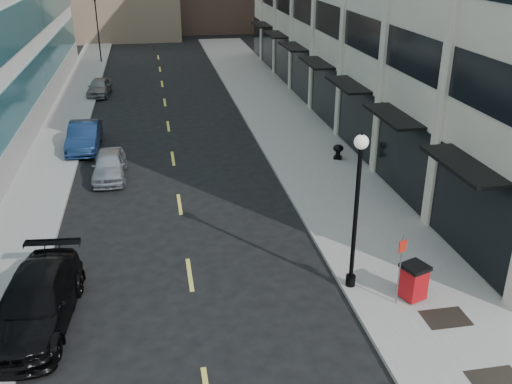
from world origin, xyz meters
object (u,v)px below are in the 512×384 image
object	(u,v)px
lamppost	(357,199)
car_silver_sedan	(109,165)
car_grey_sedan	(99,87)
urn_planter	(338,150)
car_blue_sedan	(84,137)
trash_bin	(414,280)
traffic_signal	(95,1)
sign_post	(401,261)
car_black_pickup	(35,302)

from	to	relation	value
lamppost	car_silver_sedan	bearing A→B (deg)	126.08
car_grey_sedan	car_silver_sedan	bearing A→B (deg)	-78.28
car_silver_sedan	urn_planter	world-z (taller)	car_silver_sedan
urn_planter	car_silver_sedan	bearing A→B (deg)	-178.95
car_blue_sedan	lamppost	distance (m)	19.35
trash_bin	car_blue_sedan	bearing A→B (deg)	103.99
traffic_signal	sign_post	world-z (taller)	traffic_signal
car_silver_sedan	car_grey_sedan	xyz separation A→B (m)	(-1.60, 17.23, -0.03)
sign_post	urn_planter	size ratio (longest dim) A/B	3.16
car_silver_sedan	urn_planter	bearing A→B (deg)	1.51
car_blue_sedan	urn_planter	xyz separation A→B (m)	(13.50, -4.42, -0.14)
car_silver_sedan	trash_bin	world-z (taller)	trash_bin
car_silver_sedan	sign_post	world-z (taller)	sign_post
lamppost	urn_planter	bearing A→B (deg)	74.02
car_black_pickup	car_blue_sedan	world-z (taller)	car_black_pickup
car_grey_sedan	urn_planter	xyz separation A→B (m)	(13.50, -17.01, -0.02)
car_silver_sedan	lamppost	distance (m)	14.68
sign_post	urn_planter	bearing A→B (deg)	61.34
trash_bin	lamppost	bearing A→B (deg)	127.37
car_blue_sedan	car_grey_sedan	xyz separation A→B (m)	(0.00, 12.59, -0.11)
urn_planter	sign_post	bearing A→B (deg)	-99.92
traffic_signal	car_silver_sedan	distance (m)	30.73
sign_post	car_blue_sedan	bearing A→B (deg)	103.77
car_blue_sedan	car_grey_sedan	bearing A→B (deg)	91.56
car_black_pickup	urn_planter	world-z (taller)	car_black_pickup
car_black_pickup	trash_bin	bearing A→B (deg)	0.60
trash_bin	lamppost	size ratio (longest dim) A/B	0.23
car_black_pickup	car_blue_sedan	xyz separation A→B (m)	(0.00, 16.41, -0.03)
trash_bin	urn_planter	size ratio (longest dim) A/B	1.59
car_silver_sedan	car_grey_sedan	world-z (taller)	car_silver_sedan
car_silver_sedan	sign_post	xyz separation A→B (m)	(9.60, -12.94, 1.06)
car_black_pickup	trash_bin	xyz separation A→B (m)	(11.82, -0.99, 0.03)
car_black_pickup	car_grey_sedan	size ratio (longest dim) A/B	1.44
car_black_pickup	car_grey_sedan	bearing A→B (deg)	95.36
car_grey_sedan	sign_post	size ratio (longest dim) A/B	1.54
car_grey_sedan	lamppost	xyz separation A→B (m)	(10.10, -28.89, 2.71)
lamppost	trash_bin	bearing A→B (deg)	-32.41
car_blue_sedan	lamppost	bearing A→B (deg)	-56.66
urn_planter	car_grey_sedan	bearing A→B (deg)	128.44
car_grey_sedan	lamppost	world-z (taller)	lamppost
trash_bin	car_grey_sedan	bearing A→B (deg)	91.30
traffic_signal	urn_planter	xyz separation A→B (m)	(14.20, -30.01, -5.09)
car_black_pickup	sign_post	distance (m)	11.30
car_silver_sedan	urn_planter	distance (m)	11.90
traffic_signal	car_blue_sedan	distance (m)	26.08
lamppost	urn_planter	xyz separation A→B (m)	(3.40, 11.88, -2.74)
car_grey_sedan	sign_post	distance (m)	32.20
urn_planter	car_black_pickup	bearing A→B (deg)	-138.40
car_blue_sedan	urn_planter	size ratio (longest dim) A/B	5.91
sign_post	car_grey_sedan	bearing A→B (deg)	91.63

